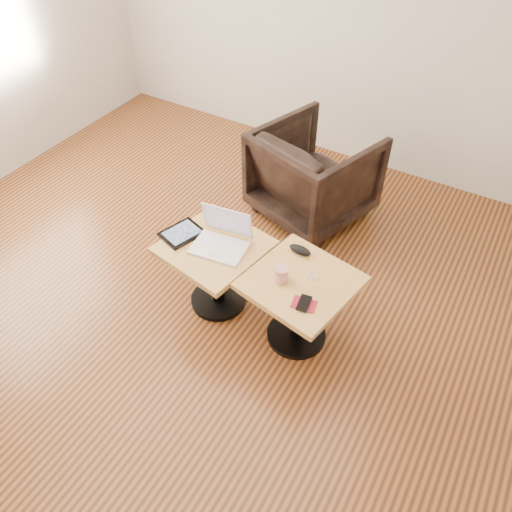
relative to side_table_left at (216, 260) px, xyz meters
The scene contains 11 objects.
room_shell 0.99m from the side_table_left, 142.49° to the right, with size 4.52×4.52×2.71m.
side_table_left is the anchor object (origin of this frame).
side_table_right 0.59m from the side_table_left, ahead, with size 0.66×0.66×0.52m.
laptop 0.18m from the side_table_left, 32.05° to the left, with size 0.35×0.31×0.23m.
tablet 0.27m from the side_table_left, behind, with size 0.26×0.29×0.02m.
charging_adapter 0.35m from the side_table_left, 125.20° to the left, with size 0.04×0.04×0.02m, color white.
glasses_case 0.54m from the side_table_left, 22.94° to the left, with size 0.14×0.06×0.04m, color black.
striped_cup 0.52m from the side_table_left, ahead, with size 0.08×0.08×0.10m, color #CC3043.
earbuds_tangle 0.65m from the side_table_left, ahead, with size 0.07×0.06×0.01m.
phone_on_sleeve 0.71m from the side_table_left, 12.21° to the right, with size 0.14×0.12×0.02m.
armchair 1.18m from the side_table_left, 84.53° to the left, with size 0.77×0.80×0.73m, color black.
Camera 1 is at (1.53, -1.63, 2.57)m, focal length 35.00 mm.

